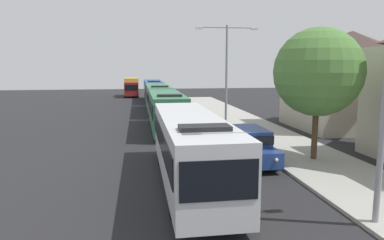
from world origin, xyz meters
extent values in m
cube|color=silver|center=(-1.30, 12.76, 1.70)|extent=(2.50, 11.33, 2.70)
cube|color=black|center=(-0.03, 12.76, 2.05)|extent=(0.04, 10.43, 1.00)
cube|color=black|center=(-2.57, 12.76, 2.05)|extent=(0.04, 10.43, 1.00)
cube|color=black|center=(-1.30, 7.07, 2.00)|extent=(2.30, 0.04, 1.20)
cube|color=orange|center=(-0.02, 12.76, 0.90)|extent=(0.03, 10.77, 0.36)
cube|color=black|center=(-1.30, 9.36, 3.13)|extent=(1.75, 0.90, 0.16)
cylinder|color=black|center=(-0.20, 9.24, 0.50)|extent=(0.28, 1.00, 1.00)
cylinder|color=black|center=(-2.40, 9.24, 0.50)|extent=(0.28, 1.00, 1.00)
cylinder|color=black|center=(-0.20, 15.87, 0.50)|extent=(0.28, 1.00, 1.00)
cylinder|color=black|center=(-2.40, 15.87, 0.50)|extent=(0.28, 1.00, 1.00)
cube|color=#33724C|center=(-1.30, 26.05, 1.70)|extent=(2.50, 10.42, 2.70)
cube|color=black|center=(-0.03, 26.05, 2.05)|extent=(0.04, 9.59, 1.00)
cube|color=black|center=(-2.57, 26.05, 2.05)|extent=(0.04, 9.59, 1.00)
cube|color=black|center=(-1.30, 20.81, 2.00)|extent=(2.30, 0.04, 1.20)
cube|color=gold|center=(-0.02, 26.05, 0.90)|extent=(0.03, 9.90, 0.36)
cube|color=black|center=(-1.30, 22.92, 3.13)|extent=(1.75, 0.90, 0.16)
cylinder|color=black|center=(-0.20, 22.82, 0.50)|extent=(0.28, 1.00, 1.00)
cylinder|color=black|center=(-2.40, 22.82, 0.50)|extent=(0.28, 1.00, 1.00)
cylinder|color=black|center=(-0.20, 28.91, 0.50)|extent=(0.28, 1.00, 1.00)
cylinder|color=black|center=(-2.40, 28.91, 0.50)|extent=(0.28, 1.00, 1.00)
cube|color=#33724C|center=(-1.30, 37.93, 1.70)|extent=(2.50, 11.86, 2.70)
cube|color=black|center=(-0.03, 37.93, 2.05)|extent=(0.04, 10.91, 1.00)
cube|color=black|center=(-2.57, 37.93, 2.05)|extent=(0.04, 10.91, 1.00)
cube|color=black|center=(-1.30, 31.98, 2.00)|extent=(2.30, 0.04, 1.20)
cube|color=navy|center=(-0.02, 37.93, 0.90)|extent=(0.03, 11.26, 0.36)
cube|color=black|center=(-1.30, 34.37, 3.13)|extent=(1.75, 0.90, 0.16)
cylinder|color=black|center=(-0.20, 34.25, 0.50)|extent=(0.28, 1.00, 1.00)
cylinder|color=black|center=(-2.40, 34.25, 0.50)|extent=(0.28, 1.00, 1.00)
cylinder|color=black|center=(-0.20, 41.19, 0.50)|extent=(0.28, 1.00, 1.00)
cylinder|color=black|center=(-2.40, 41.19, 0.50)|extent=(0.28, 1.00, 1.00)
cube|color=#284C8C|center=(-1.30, 50.60, 1.70)|extent=(2.50, 11.70, 2.70)
cube|color=black|center=(-0.03, 50.60, 2.05)|extent=(0.04, 10.76, 1.00)
cube|color=black|center=(-2.57, 50.60, 2.05)|extent=(0.04, 10.76, 1.00)
cube|color=black|center=(-1.30, 44.73, 2.00)|extent=(2.30, 0.04, 1.20)
cube|color=orange|center=(-0.02, 50.60, 0.90)|extent=(0.03, 11.12, 0.36)
cube|color=black|center=(-1.30, 47.09, 3.13)|extent=(1.75, 0.90, 0.16)
cylinder|color=black|center=(-0.20, 46.97, 0.50)|extent=(0.28, 1.00, 1.00)
cylinder|color=black|center=(-2.40, 46.97, 0.50)|extent=(0.28, 1.00, 1.00)
cylinder|color=black|center=(-0.20, 53.82, 0.50)|extent=(0.28, 1.00, 1.00)
cylinder|color=black|center=(-2.40, 53.82, 0.50)|extent=(0.28, 1.00, 1.00)
cube|color=navy|center=(2.40, 15.65, 0.70)|extent=(1.84, 4.90, 0.80)
cube|color=navy|center=(2.40, 15.80, 1.50)|extent=(1.62, 2.84, 0.80)
cube|color=black|center=(2.40, 15.80, 1.50)|extent=(1.66, 2.94, 0.44)
sphere|color=#F9EFCC|center=(1.89, 13.18, 0.80)|extent=(0.18, 0.18, 0.18)
sphere|color=#F9EFCC|center=(2.91, 13.18, 0.80)|extent=(0.18, 0.18, 0.18)
cylinder|color=black|center=(1.58, 14.13, 0.35)|extent=(0.22, 0.70, 0.70)
cylinder|color=black|center=(3.22, 14.13, 0.35)|extent=(0.22, 0.70, 0.70)
cylinder|color=black|center=(1.58, 17.17, 0.35)|extent=(0.22, 0.70, 0.70)
cylinder|color=black|center=(3.22, 17.17, 0.35)|extent=(0.22, 0.70, 0.70)
cube|color=maroon|center=(-4.60, 56.97, 1.45)|extent=(2.30, 1.80, 2.20)
cube|color=gold|center=(-4.60, 60.54, 1.80)|extent=(2.35, 5.34, 2.70)
cube|color=black|center=(-4.60, 56.05, 1.75)|extent=(2.07, 0.04, 0.90)
cylinder|color=black|center=(-5.63, 56.97, 0.45)|extent=(0.26, 0.90, 0.90)
cylinder|color=black|center=(-3.57, 56.97, 0.45)|extent=(0.26, 0.90, 0.90)
cylinder|color=black|center=(-5.63, 61.61, 0.45)|extent=(0.26, 0.90, 0.90)
cylinder|color=black|center=(-3.57, 61.61, 0.45)|extent=(0.26, 0.90, 0.90)
cylinder|color=gray|center=(4.10, 27.73, 4.40)|extent=(0.20, 0.20, 8.50)
cylinder|color=gray|center=(2.89, 27.73, 8.45)|extent=(2.42, 0.10, 0.10)
cube|color=silver|center=(1.68, 27.73, 8.37)|extent=(0.56, 0.28, 0.16)
cylinder|color=gray|center=(5.31, 27.73, 8.45)|extent=(2.42, 0.10, 0.10)
cube|color=silver|center=(6.52, 27.73, 8.37)|extent=(0.56, 0.28, 0.16)
cylinder|color=#4C3823|center=(6.00, 15.45, 1.58)|extent=(0.32, 0.32, 2.85)
sphere|color=#4C7A38|center=(6.00, 15.45, 4.89)|extent=(4.73, 4.73, 4.73)
cube|color=#BCB29E|center=(13.99, 25.03, 2.99)|extent=(8.76, 8.02, 5.98)
pyramid|color=#42332D|center=(13.99, 25.03, 7.02)|extent=(9.20, 8.42, 2.09)
camera|label=1|loc=(-3.51, -2.30, 5.21)|focal=33.04mm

